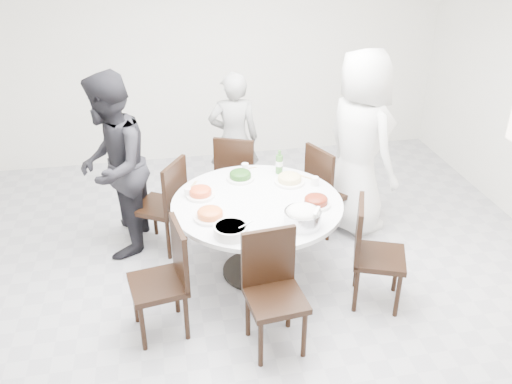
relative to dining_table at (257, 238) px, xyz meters
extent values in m
cube|color=#A5A5A9|center=(-0.07, -0.28, -0.38)|extent=(6.00, 6.00, 0.01)
cube|color=white|center=(-0.07, 2.72, 1.02)|extent=(6.00, 0.01, 2.80)
cylinder|color=white|center=(0.00, 0.00, 0.00)|extent=(1.50, 1.50, 0.75)
cube|color=black|center=(0.90, 0.62, 0.10)|extent=(0.55, 0.55, 0.95)
cube|color=black|center=(0.01, 1.13, 0.10)|extent=(0.55, 0.55, 0.95)
cube|color=black|center=(-0.85, 0.60, 0.10)|extent=(0.58, 0.58, 0.95)
cube|color=black|center=(-0.90, -0.62, 0.10)|extent=(0.48, 0.48, 0.95)
cube|color=black|center=(-0.04, -0.96, 0.10)|extent=(0.46, 0.46, 0.95)
cube|color=black|center=(0.92, -0.60, 0.10)|extent=(0.54, 0.54, 0.95)
imported|color=silver|center=(1.16, 0.63, 0.57)|extent=(0.87, 1.07, 1.89)
imported|color=black|center=(0.01, 1.41, 0.38)|extent=(0.58, 0.40, 1.51)
imported|color=black|center=(-1.24, 0.65, 0.52)|extent=(0.80, 0.96, 1.78)
cylinder|color=white|center=(-0.08, 0.45, 0.41)|extent=(0.26, 0.26, 0.07)
cylinder|color=white|center=(0.36, 0.29, 0.41)|extent=(0.28, 0.28, 0.08)
cylinder|color=white|center=(-0.48, 0.19, 0.41)|extent=(0.26, 0.26, 0.07)
cylinder|color=white|center=(0.49, -0.16, 0.41)|extent=(0.26, 0.26, 0.06)
cylinder|color=white|center=(-0.43, -0.21, 0.41)|extent=(0.27, 0.27, 0.07)
cylinder|color=silver|center=(0.29, -0.45, 0.44)|extent=(0.30, 0.30, 0.13)
cylinder|color=white|center=(-0.30, -0.49, 0.42)|extent=(0.27, 0.27, 0.08)
cylinder|color=#336829|center=(0.32, 0.52, 0.49)|extent=(0.07, 0.07, 0.24)
cylinder|color=white|center=(0.04, 0.58, 0.42)|extent=(0.07, 0.07, 0.08)
camera|label=1|loc=(-0.78, -4.05, 2.68)|focal=38.00mm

